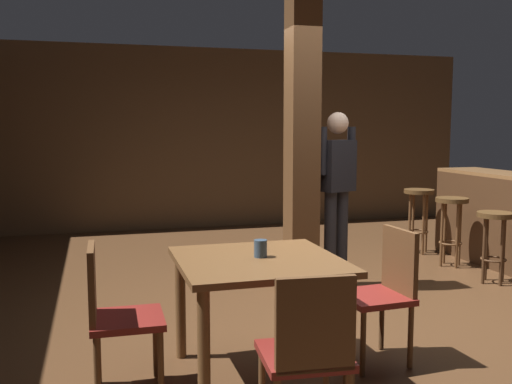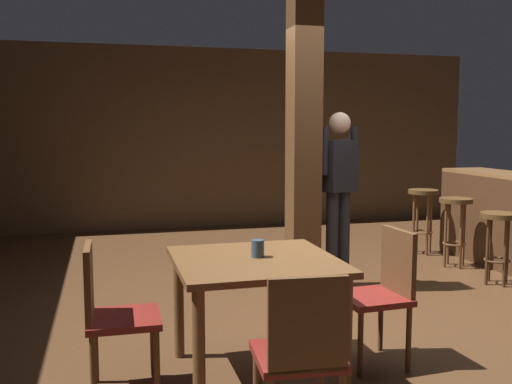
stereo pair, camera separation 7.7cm
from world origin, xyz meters
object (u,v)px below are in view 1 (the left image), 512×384
dining_table (258,277)px  standing_person (337,186)px  chair_south (308,350)px  bar_stool_mid (452,215)px  bar_stool_near (495,230)px  bar_counter (495,218)px  bar_stool_far (419,205)px  napkin_cup (261,248)px  chair_east (384,288)px  chair_west (114,311)px

dining_table → standing_person: size_ratio=0.58×
chair_south → bar_stool_mid: bearing=46.4°
bar_stool_near → chair_south: bearing=-141.4°
bar_counter → bar_stool_mid: size_ratio=2.28×
bar_stool_far → bar_stool_near: bearing=-91.0°
chair_south → bar_stool_far: bearing=52.2°
chair_south → napkin_cup: (0.02, 0.90, 0.31)m
chair_south → bar_stool_near: 3.71m
napkin_cup → bar_stool_mid: bearing=36.9°
chair_east → bar_counter: bearing=39.5°
napkin_cup → bar_stool_mid: napkin_cup is taller
chair_south → napkin_cup: size_ratio=8.13×
bar_counter → bar_stool_far: (-0.50, 0.80, 0.07)m
chair_east → standing_person: 1.93m
bar_counter → bar_stool_near: 0.84m
bar_counter → chair_east: bearing=-140.5°
chair_east → bar_stool_mid: chair_east is taller
napkin_cup → bar_stool_far: (2.90, 2.87, -0.21)m
chair_south → chair_west: size_ratio=1.00×
chair_south → napkin_cup: chair_south is taller
bar_stool_far → bar_counter: bearing=-57.7°
bar_stool_mid → bar_counter: bearing=-10.5°
napkin_cup → bar_stool_mid: (2.89, 2.17, -0.23)m
chair_west → bar_stool_near: bearing=21.1°
chair_west → bar_stool_far: size_ratio=1.11×
chair_south → bar_counter: size_ratio=0.50×
chair_west → bar_counter: bar_counter is taller
bar_stool_near → bar_stool_far: bar_stool_far is taller
chair_south → dining_table: bearing=89.8°
chair_west → bar_stool_near: size_ratio=1.23×
chair_south → bar_counter: bar_counter is taller
bar_stool_mid → dining_table: bearing=-143.0°
standing_person → bar_stool_near: (1.57, -0.36, -0.45)m
dining_table → bar_stool_far: bearing=44.7°
napkin_cup → standing_person: standing_person is taller
dining_table → bar_stool_far: bar_stool_far is taller
standing_person → bar_stool_near: size_ratio=2.37×
chair_east → napkin_cup: 0.91m
bar_stool_near → chair_west: bearing=-158.9°
standing_person → chair_east: bearing=-104.0°
dining_table → bar_counter: bearing=31.5°
chair_south → bar_stool_near: chair_south is taller
standing_person → bar_counter: 2.17m
chair_east → bar_stool_mid: size_ratio=1.14×
bar_counter → bar_stool_near: bar_counter is taller
bar_stool_mid → bar_stool_far: 0.70m
chair_east → bar_counter: (2.55, 2.10, 0.03)m
napkin_cup → chair_south: bearing=-91.5°
chair_south → bar_counter: 4.54m
napkin_cup → bar_stool_mid: size_ratio=0.14×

